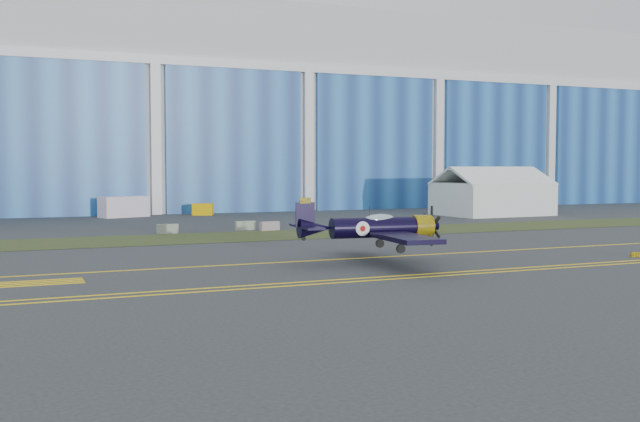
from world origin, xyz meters
name	(u,v)px	position (x,y,z in m)	size (l,w,h in m)	color
ground	(285,253)	(0.00, 0.00, 0.00)	(260.00, 260.00, 0.00)	#34383B
grass_median	(231,237)	(0.00, 14.00, 0.02)	(260.00, 10.00, 0.02)	#475128
hangar	(129,114)	(0.00, 71.79, 14.96)	(220.00, 45.70, 30.00)	silver
taxiway_centreline	(311,261)	(0.00, -5.00, 0.01)	(200.00, 0.20, 0.02)	yellow
edge_line_near	(376,280)	(0.00, -14.50, 0.01)	(80.00, 0.20, 0.02)	yellow
edge_line_far	(368,278)	(0.00, -13.50, 0.01)	(80.00, 0.20, 0.02)	yellow
hold_short_ladder	(26,283)	(-18.00, -8.10, 0.01)	(6.00, 2.40, 0.02)	yellow
guard_board_right	(637,254)	(22.00, -12.00, 0.17)	(1.20, 0.15, 0.35)	yellow
warbird	(374,227)	(3.30, -7.83, 2.36)	(12.32, 14.37, 3.96)	black
tent	(492,191)	(40.72, 30.68, 3.22)	(14.35, 10.83, 6.44)	white
shipping_container	(124,207)	(-4.82, 45.58, 1.32)	(6.08, 2.43, 2.64)	silver
tug	(203,209)	(5.36, 45.47, 0.77)	(2.65, 1.66, 1.55)	#E8B102
barrier_a	(167,229)	(-4.60, 19.74, 0.45)	(2.00, 0.60, 0.90)	gray
barrier_b	(245,226)	(3.45, 20.65, 0.45)	(2.00, 0.60, 0.90)	#929F84
barrier_c	(270,226)	(5.47, 19.10, 0.45)	(2.00, 0.60, 0.90)	#9E8B93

